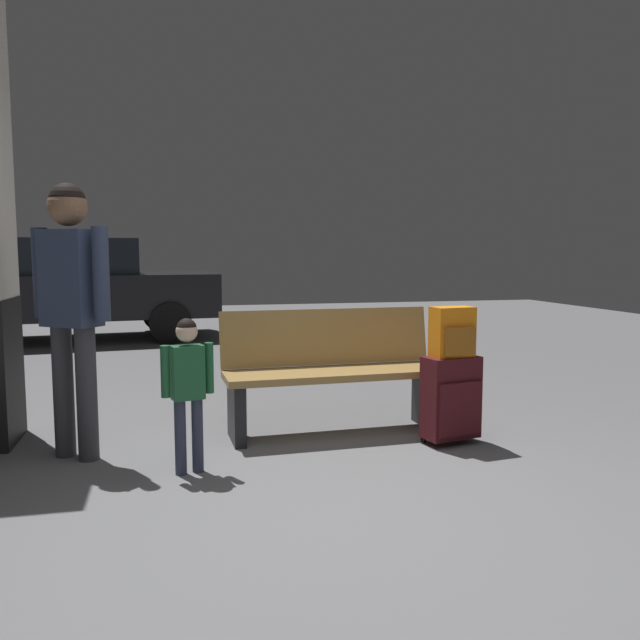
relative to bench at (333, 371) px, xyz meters
The scene contains 7 objects.
ground_plane 2.53m from the bench, 98.47° to the left, with size 18.00×18.00×0.10m, color slate.
bench is the anchor object (origin of this frame).
suitcase 0.88m from the bench, 35.33° to the right, with size 0.41×0.29×0.60m.
backpack_bright 0.93m from the bench, 35.37° to the right, with size 0.30×0.22×0.34m.
child 1.27m from the bench, 147.08° to the right, with size 0.31×0.18×0.93m.
adult 1.87m from the bench, behind, with size 0.49×0.40×1.74m.
parked_car_far 6.19m from the bench, 114.36° to the left, with size 4.25×2.10×1.51m.
Camera 1 is at (-0.80, -2.92, 1.31)m, focal length 35.96 mm.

